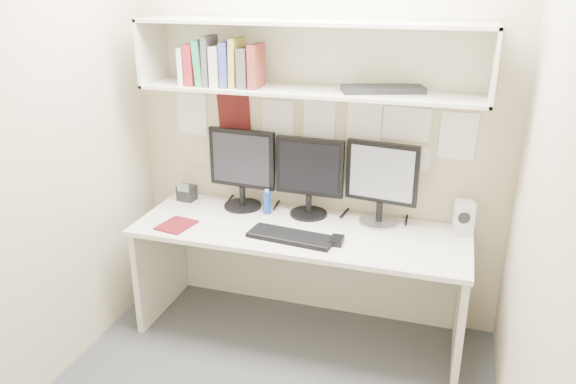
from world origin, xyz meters
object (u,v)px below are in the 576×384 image
(speaker, at_px, (464,218))
(monitor_left, at_px, (242,166))
(desk, at_px, (300,281))
(maroon_notebook, at_px, (176,225))
(monitor_center, at_px, (309,174))
(desk_phone, at_px, (187,193))
(monitor_right, at_px, (381,181))
(keyboard, at_px, (291,237))

(speaker, bearing_deg, monitor_left, 164.74)
(desk, distance_m, maroon_notebook, 0.84)
(desk, xyz_separation_m, monitor_left, (-0.45, 0.22, 0.64))
(desk, distance_m, monitor_center, 0.67)
(maroon_notebook, height_order, desk_phone, desk_phone)
(maroon_notebook, xyz_separation_m, desk_phone, (-0.13, 0.41, 0.05))
(desk, relative_size, monitor_right, 3.92)
(desk, relative_size, desk_phone, 14.82)
(monitor_center, height_order, keyboard, monitor_center)
(desk, xyz_separation_m, monitor_center, (-0.01, 0.22, 0.63))
(maroon_notebook, relative_size, desk_phone, 1.62)
(desk_phone, bearing_deg, speaker, 5.63)
(monitor_right, relative_size, desk_phone, 3.78)
(desk, height_order, monitor_left, monitor_left)
(desk, height_order, monitor_center, monitor_center)
(monitor_left, relative_size, desk_phone, 3.85)
(maroon_notebook, bearing_deg, desk, 25.05)
(desk, relative_size, monitor_left, 3.84)
(monitor_left, bearing_deg, monitor_center, 4.10)
(monitor_right, xyz_separation_m, desk_phone, (-1.30, -0.00, -0.22))
(monitor_right, distance_m, speaker, 0.52)
(desk_phone, bearing_deg, desk, -8.25)
(speaker, height_order, desk_phone, speaker)
(monitor_right, relative_size, keyboard, 1.01)
(desk, bearing_deg, desk_phone, 165.98)
(desk, bearing_deg, monitor_left, 154.21)
(speaker, distance_m, desk_phone, 1.79)
(monitor_left, xyz_separation_m, maroon_notebook, (-0.27, -0.41, -0.27))
(speaker, bearing_deg, keyboard, -173.61)
(monitor_right, height_order, speaker, monitor_right)
(speaker, relative_size, desk_phone, 1.49)
(desk_phone, bearing_deg, monitor_center, 6.06)
(desk, relative_size, speaker, 9.92)
(keyboard, height_order, maroon_notebook, keyboard)
(keyboard, bearing_deg, desk_phone, 162.54)
(monitor_left, bearing_deg, monitor_right, 4.10)
(monitor_right, height_order, desk_phone, monitor_right)
(keyboard, distance_m, maroon_notebook, 0.72)
(monitor_center, bearing_deg, desk, -86.75)
(keyboard, bearing_deg, monitor_center, 95.56)
(monitor_left, height_order, monitor_right, monitor_left)
(desk_phone, bearing_deg, keyboard, -17.80)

